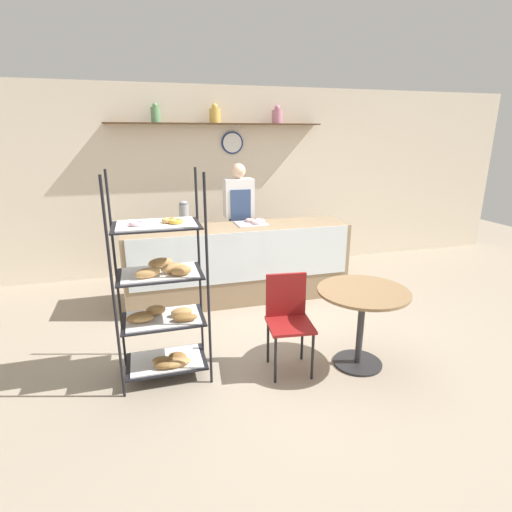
% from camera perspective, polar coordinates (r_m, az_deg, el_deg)
% --- Properties ---
extents(ground_plane, '(14.00, 14.00, 0.00)m').
position_cam_1_polar(ground_plane, '(4.12, 1.72, -12.53)').
color(ground_plane, gray).
extents(back_wall, '(10.00, 0.30, 2.70)m').
position_cam_1_polar(back_wall, '(6.11, -5.56, 10.67)').
color(back_wall, beige).
rests_on(back_wall, ground_plane).
extents(display_counter, '(2.76, 0.64, 0.95)m').
position_cam_1_polar(display_counter, '(5.03, -2.54, -1.00)').
color(display_counter, '#937A5B').
rests_on(display_counter, ground_plane).
extents(pastry_rack, '(0.73, 0.49, 1.77)m').
position_cam_1_polar(pastry_rack, '(3.42, -13.15, -6.30)').
color(pastry_rack, black).
rests_on(pastry_rack, ground_plane).
extents(person_worker, '(0.39, 0.23, 1.67)m').
position_cam_1_polar(person_worker, '(5.45, -2.46, 5.17)').
color(person_worker, '#282833').
rests_on(person_worker, ground_plane).
extents(cafe_table, '(0.80, 0.80, 0.73)m').
position_cam_1_polar(cafe_table, '(3.68, 14.91, -7.25)').
color(cafe_table, '#262628').
rests_on(cafe_table, ground_plane).
extents(cafe_chair, '(0.42, 0.42, 0.86)m').
position_cam_1_polar(cafe_chair, '(3.56, 4.59, -8.09)').
color(cafe_chair, black).
rests_on(cafe_chair, ground_plane).
extents(coffee_carafe, '(0.11, 0.11, 0.35)m').
position_cam_1_polar(coffee_carafe, '(4.75, -10.23, 5.67)').
color(coffee_carafe, gray).
rests_on(coffee_carafe, display_counter).
extents(donut_tray_counter, '(0.38, 0.35, 0.05)m').
position_cam_1_polar(donut_tray_counter, '(5.06, -0.40, 4.90)').
color(donut_tray_counter, silver).
rests_on(donut_tray_counter, display_counter).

